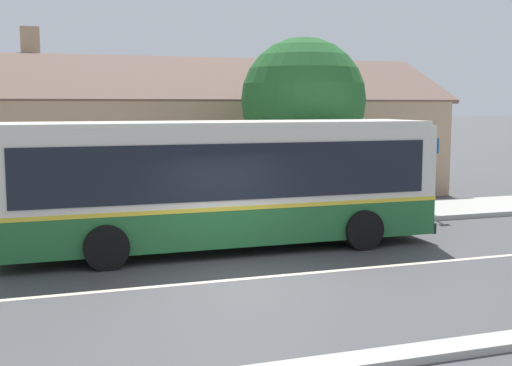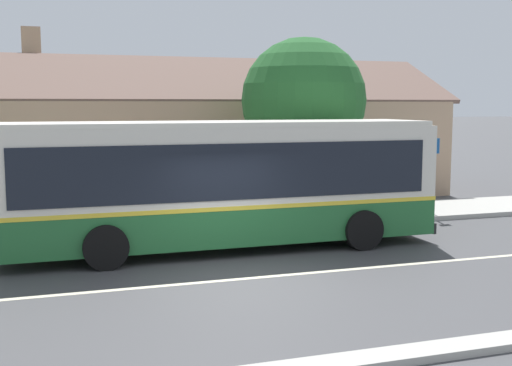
# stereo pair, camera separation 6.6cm
# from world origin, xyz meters

# --- Properties ---
(ground_plane) EXTENTS (300.00, 300.00, 0.00)m
(ground_plane) POSITION_xyz_m (0.00, 0.00, 0.00)
(ground_plane) COLOR #424244
(sidewalk_far) EXTENTS (60.00, 3.00, 0.15)m
(sidewalk_far) POSITION_xyz_m (0.00, 6.00, 0.07)
(sidewalk_far) COLOR #ADAAA3
(sidewalk_far) RESTS_ON ground
(curb_near) EXTENTS (60.00, 0.50, 0.12)m
(curb_near) POSITION_xyz_m (0.00, -4.75, 0.06)
(curb_near) COLOR #ADAAA3
(curb_near) RESTS_ON ground
(lane_divider_stripe) EXTENTS (60.00, 0.16, 0.01)m
(lane_divider_stripe) POSITION_xyz_m (0.00, 0.00, 0.00)
(lane_divider_stripe) COLOR beige
(lane_divider_stripe) RESTS_ON ground
(community_building) EXTENTS (20.69, 8.11, 6.52)m
(community_building) POSITION_xyz_m (1.35, 13.18, 1.98)
(community_building) COLOR tan
(community_building) RESTS_ON ground
(transit_bus) EXTENTS (10.78, 2.79, 3.18)m
(transit_bus) POSITION_xyz_m (0.33, 2.90, 1.71)
(transit_bus) COLOR #236633
(transit_bus) RESTS_ON ground
(street_tree_primary) EXTENTS (3.97, 3.97, 5.72)m
(street_tree_primary) POSITION_xyz_m (4.05, 6.70, 3.61)
(street_tree_primary) COLOR #4C3828
(street_tree_primary) RESTS_ON ground
(bus_stop_sign) EXTENTS (0.36, 0.07, 2.40)m
(bus_stop_sign) POSITION_xyz_m (7.81, 4.99, 1.64)
(bus_stop_sign) COLOR gray
(bus_stop_sign) RESTS_ON sidewalk_far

